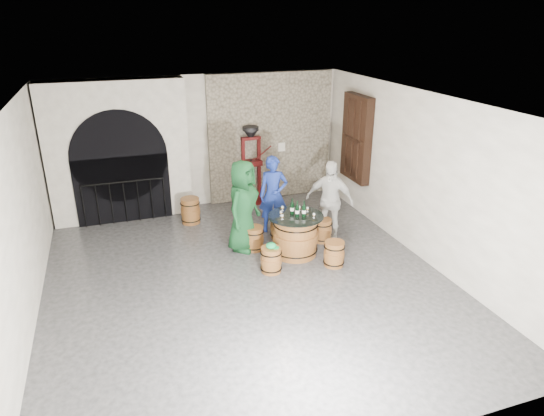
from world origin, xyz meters
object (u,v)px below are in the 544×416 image
object	(u,v)px
person_green	(243,206)
side_barrel	(190,211)
barrel_stool_near_left	(271,260)
wine_bottle_right	(292,208)
barrel_stool_near_right	(334,254)
wine_bottle_center	(304,210)
person_white	(329,200)
wine_bottle_left	(297,210)
barrel_stool_right	(322,230)
barrel_stool_left	(254,238)
person_blue	(273,195)
barrel_table	(295,235)
barrel_stool_far	(279,227)
corking_press	(251,160)

from	to	relation	value
person_green	side_barrel	bearing A→B (deg)	70.60
barrel_stool_near_left	wine_bottle_right	distance (m)	1.15
barrel_stool_near_right	wine_bottle_center	world-z (taller)	wine_bottle_center
person_white	wine_bottle_right	size ratio (longest dim) A/B	5.33
barrel_stool_near_left	wine_bottle_left	world-z (taller)	wine_bottle_left
wine_bottle_center	barrel_stool_right	bearing A→B (deg)	36.88
barrel_stool_near_left	barrel_stool_near_right	bearing A→B (deg)	-7.48
barrel_stool_left	wine_bottle_right	xyz separation A→B (m)	(0.68, -0.36, 0.73)
person_white	wine_bottle_center	bearing A→B (deg)	-104.15
person_green	person_white	world-z (taller)	person_green
person_blue	person_white	world-z (taller)	person_white
barrel_stool_near_left	wine_bottle_left	distance (m)	1.10
barrel_table	barrel_stool_near_left	xyz separation A→B (m)	(-0.69, -0.52, -0.17)
barrel_stool_right	barrel_stool_near_right	distance (m)	1.09
barrel_stool_left	barrel_stool_near_left	bearing A→B (deg)	-88.12
wine_bottle_right	person_green	bearing A→B (deg)	150.78
barrel_stool_right	barrel_stool_left	bearing A→B (deg)	176.83
barrel_stool_far	person_white	distance (m)	1.22
person_green	side_barrel	size ratio (longest dim) A/B	3.13
person_blue	corking_press	bearing A→B (deg)	104.31
person_white	side_barrel	size ratio (longest dim) A/B	2.88
barrel_stool_far	barrel_stool_near_left	bearing A→B (deg)	-115.52
person_green	wine_bottle_center	xyz separation A→B (m)	(1.03, -0.68, 0.03)
person_green	wine_bottle_right	world-z (taller)	person_green
barrel_stool_near_left	person_white	world-z (taller)	person_white
barrel_table	barrel_stool_near_right	xyz separation A→B (m)	(0.53, -0.67, -0.17)
barrel_table	barrel_stool_near_left	distance (m)	0.87
corking_press	person_green	bearing A→B (deg)	-116.16
person_white	side_barrel	xyz separation A→B (m)	(-2.65, 1.77, -0.57)
barrel_stool_right	side_barrel	bearing A→B (deg)	143.01
person_white	wine_bottle_right	world-z (taller)	person_white
barrel_stool_right	person_green	distance (m)	1.82
barrel_stool_near_right	wine_bottle_center	size ratio (longest dim) A/B	1.53
wine_bottle_right	corking_press	bearing A→B (deg)	89.37
barrel_stool_right	wine_bottle_center	distance (m)	1.08
person_green	barrel_stool_far	bearing A→B (deg)	-27.92
barrel_stool_near_left	wine_bottle_center	bearing A→B (deg)	27.50
barrel_stool_left	barrel_stool_near_right	size ratio (longest dim) A/B	1.00
barrel_table	person_green	bearing A→B (deg)	146.87
person_green	person_blue	bearing A→B (deg)	-8.78
barrel_stool_near_left	person_blue	distance (m)	1.95
wine_bottle_right	corking_press	distance (m)	2.89
barrel_stool_near_left	wine_bottle_left	size ratio (longest dim) A/B	1.53
barrel_stool_left	person_white	world-z (taller)	person_white
person_white	person_blue	bearing A→B (deg)	-175.83
person_blue	corking_press	xyz separation A→B (m)	(0.04, 1.77, 0.29)
barrel_stool_near_right	person_blue	xyz separation A→B (m)	(-0.57, 1.89, 0.61)
barrel_stool_far	person_white	xyz separation A→B (m)	(0.98, -0.38, 0.62)
barrel_stool_left	barrel_stool_near_right	world-z (taller)	same
barrel_stool_left	wine_bottle_center	world-z (taller)	wine_bottle_center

